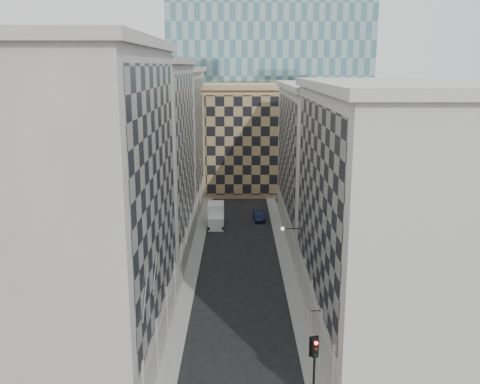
{
  "coord_description": "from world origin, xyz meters",
  "views": [
    {
      "loc": [
        -0.15,
        -26.37,
        21.84
      ],
      "look_at": [
        -0.04,
        12.76,
        12.58
      ],
      "focal_mm": 40.0,
      "sensor_mm": 36.0,
      "label": 1
    }
  ],
  "objects": [
    {
      "name": "sidewalk_west",
      "position": [
        -5.25,
        30.0,
        0.07
      ],
      "size": [
        1.5,
        100.0,
        0.15
      ],
      "primitive_type": "cube",
      "color": "gray",
      "rests_on": "ground"
    },
    {
      "name": "sidewalk_east",
      "position": [
        5.25,
        30.0,
        0.07
      ],
      "size": [
        1.5,
        100.0,
        0.15
      ],
      "primitive_type": "cube",
      "color": "gray",
      "rests_on": "ground"
    },
    {
      "name": "bldg_left_a",
      "position": [
        -10.88,
        11.0,
        11.82
      ],
      "size": [
        10.8,
        22.8,
        23.7
      ],
      "color": "#A5A195",
      "rests_on": "ground"
    },
    {
      "name": "bldg_left_b",
      "position": [
        -10.88,
        33.0,
        11.32
      ],
      "size": [
        10.8,
        22.8,
        22.7
      ],
      "color": "gray",
      "rests_on": "ground"
    },
    {
      "name": "bldg_left_c",
      "position": [
        -10.88,
        55.0,
        10.83
      ],
      "size": [
        10.8,
        22.8,
        21.7
      ],
      "color": "#A5A195",
      "rests_on": "ground"
    },
    {
      "name": "bldg_right_a",
      "position": [
        10.88,
        15.0,
        10.32
      ],
      "size": [
        10.8,
        26.8,
        20.7
      ],
      "color": "beige",
      "rests_on": "ground"
    },
    {
      "name": "bldg_right_b",
      "position": [
        10.89,
        42.0,
        9.85
      ],
      "size": [
        10.8,
        28.8,
        19.7
      ],
      "color": "beige",
      "rests_on": "ground"
    },
    {
      "name": "tan_block",
      "position": [
        2.0,
        67.9,
        9.44
      ],
      "size": [
        16.8,
        14.8,
        18.8
      ],
      "color": "tan",
      "rests_on": "ground"
    },
    {
      "name": "church_tower",
      "position": [
        0.0,
        82.0,
        26.95
      ],
      "size": [
        7.2,
        7.2,
        51.5
      ],
      "color": "#2D2723",
      "rests_on": "ground"
    },
    {
      "name": "flagpoles_left",
      "position": [
        -5.9,
        6.0,
        8.0
      ],
      "size": [
        0.1,
        6.33,
        2.33
      ],
      "color": "gray",
      "rests_on": "ground"
    },
    {
      "name": "bracket_lamp",
      "position": [
        4.38,
        24.0,
        6.2
      ],
      "size": [
        1.98,
        0.36,
        0.36
      ],
      "color": "black",
      "rests_on": "ground"
    },
    {
      "name": "traffic_light",
      "position": [
        4.68,
        4.28,
        3.73
      ],
      "size": [
        0.62,
        0.59,
        4.99
      ],
      "rotation": [
        0.0,
        0.0,
        0.24
      ],
      "color": "black",
      "rests_on": "sidewalk_east"
    },
    {
      "name": "box_truck",
      "position": [
        -3.33,
        45.6,
        1.31
      ],
      "size": [
        2.41,
        5.57,
        3.02
      ],
      "rotation": [
        0.0,
        0.0,
        0.03
      ],
      "color": "white",
      "rests_on": "ground"
    },
    {
      "name": "dark_car",
      "position": [
        2.84,
        48.31,
        0.71
      ],
      "size": [
        1.7,
        4.37,
        1.42
      ],
      "primitive_type": "imported",
      "rotation": [
        0.0,
        0.0,
        0.05
      ],
      "color": "#0E1633",
      "rests_on": "ground"
    },
    {
      "name": "shop_sign",
      "position": [
        4.95,
        9.91,
        3.83
      ],
      "size": [
        1.18,
        0.77,
        0.85
      ],
      "rotation": [
        0.0,
        0.0,
        0.02
      ],
      "color": "black",
      "rests_on": "ground"
    }
  ]
}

